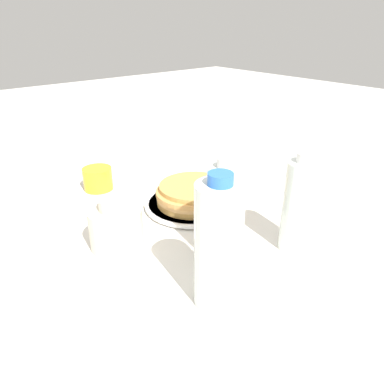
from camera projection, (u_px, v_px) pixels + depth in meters
name	position (u px, v px, depth m)	size (l,w,h in m)	color
ground_plane	(191.00, 203.00, 0.95)	(4.00, 4.00, 0.00)	silver
plate	(192.00, 204.00, 0.93)	(0.23, 0.23, 0.01)	white
pancake_stack	(192.00, 195.00, 0.91)	(0.18, 0.18, 0.05)	tan
juice_glass	(98.00, 179.00, 1.01)	(0.08, 0.08, 0.06)	yellow
cream_jug	(116.00, 226.00, 0.75)	(0.11, 0.11, 0.11)	beige
water_bottle_near	(299.00, 206.00, 0.73)	(0.06, 0.06, 0.20)	silver
water_bottle_mid	(225.00, 214.00, 0.69)	(0.07, 0.07, 0.21)	silver
water_bottle_far	(218.00, 245.00, 0.58)	(0.08, 0.08, 0.23)	silver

